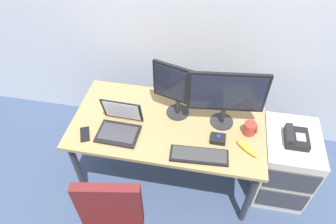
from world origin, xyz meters
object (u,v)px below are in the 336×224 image
object	(u,v)px
laptop	(120,125)
trackball_mouse	(218,139)
cell_phone	(85,134)
file_cabinet	(283,164)
banana	(247,149)
keyboard	(199,155)
desk_phone	(296,138)
coffee_mug	(250,128)
monitor_side	(178,88)
monitor_main	(227,95)

from	to	relation	value
laptop	trackball_mouse	distance (m)	0.74
cell_phone	file_cabinet	bearing A→B (deg)	-13.69
trackball_mouse	banana	size ratio (longest dim) A/B	0.58
keyboard	laptop	xyz separation A→B (m)	(-0.62, 0.14, 0.04)
file_cabinet	desk_phone	xyz separation A→B (m)	(-0.01, -0.02, 0.36)
coffee_mug	banana	world-z (taller)	coffee_mug
laptop	trackball_mouse	bearing A→B (deg)	2.34
monitor_side	trackball_mouse	distance (m)	0.47
monitor_side	desk_phone	bearing A→B (deg)	-5.48
file_cabinet	laptop	xyz separation A→B (m)	(-1.32, -0.19, 0.43)
monitor_side	file_cabinet	bearing A→B (deg)	-4.41
monitor_side	laptop	size ratio (longest dim) A/B	1.44
laptop	cell_phone	world-z (taller)	laptop
file_cabinet	desk_phone	bearing A→B (deg)	-116.78
monitor_main	monitor_side	xyz separation A→B (m)	(-0.36, 0.04, -0.02)
coffee_mug	banana	bearing A→B (deg)	-94.81
laptop	banana	distance (m)	0.95
keyboard	cell_phone	bearing A→B (deg)	177.11
cell_phone	monitor_side	bearing A→B (deg)	4.69
monitor_main	trackball_mouse	world-z (taller)	monitor_main
cell_phone	banana	size ratio (longest dim) A/B	0.75
monitor_side	laptop	bearing A→B (deg)	-147.25
file_cabinet	trackball_mouse	bearing A→B (deg)	-164.97
monitor_side	laptop	distance (m)	0.52
laptop	banana	bearing A→B (deg)	-1.31
laptop	banana	world-z (taller)	laptop
keyboard	coffee_mug	world-z (taller)	coffee_mug
desk_phone	banana	bearing A→B (deg)	-152.14
monitor_main	coffee_mug	bearing A→B (deg)	-19.14
trackball_mouse	cell_phone	bearing A→B (deg)	-172.76
file_cabinet	laptop	world-z (taller)	laptop
monitor_main	trackball_mouse	xyz separation A→B (m)	(-0.02, -0.19, -0.26)
monitor_main	laptop	size ratio (longest dim) A/B	1.78
monitor_main	laptop	xyz separation A→B (m)	(-0.76, -0.22, -0.23)
desk_phone	cell_phone	world-z (taller)	desk_phone
keyboard	monitor_main	bearing A→B (deg)	69.06
laptop	cell_phone	size ratio (longest dim) A/B	2.24
monitor_side	coffee_mug	size ratio (longest dim) A/B	4.54
monitor_side	cell_phone	xyz separation A→B (m)	(-0.65, -0.35, -0.26)
laptop	banana	xyz separation A→B (m)	(0.95, -0.02, -0.03)
desk_phone	monitor_main	bearing A→B (deg)	174.90
keyboard	trackball_mouse	distance (m)	0.21
banana	keyboard	bearing A→B (deg)	-160.54
cell_phone	coffee_mug	bearing A→B (deg)	-12.55
monitor_side	keyboard	world-z (taller)	monitor_side
file_cabinet	monitor_main	world-z (taller)	monitor_main
laptop	coffee_mug	bearing A→B (deg)	8.70
trackball_mouse	cell_phone	xyz separation A→B (m)	(-0.99, -0.13, -0.02)
desk_phone	banana	xyz separation A→B (m)	(-0.36, -0.19, 0.03)
desk_phone	banana	size ratio (longest dim) A/B	1.05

